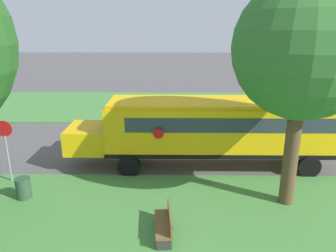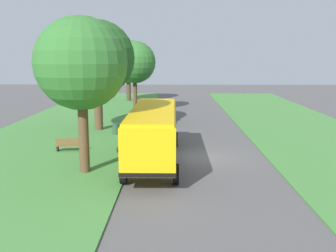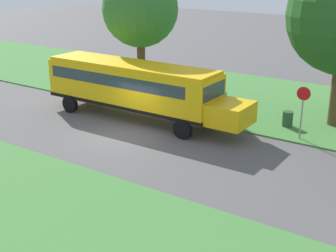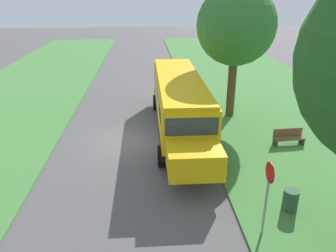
% 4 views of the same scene
% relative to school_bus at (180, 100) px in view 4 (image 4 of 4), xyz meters
% --- Properties ---
extents(ground_plane, '(120.00, 120.00, 0.00)m').
position_rel_school_bus_xyz_m(ground_plane, '(2.71, 1.18, -1.92)').
color(ground_plane, '#565454').
extents(grass_verge, '(12.00, 80.00, 0.08)m').
position_rel_school_bus_xyz_m(grass_verge, '(-7.29, 1.18, -1.88)').
color(grass_verge, '#47843D').
rests_on(grass_verge, ground).
extents(school_bus, '(2.84, 12.42, 3.16)m').
position_rel_school_bus_xyz_m(school_bus, '(0.00, 0.00, 0.00)').
color(school_bus, yellow).
rests_on(school_bus, ground).
extents(oak_tree_beside_bus, '(4.69, 4.69, 8.05)m').
position_rel_school_bus_xyz_m(oak_tree_beside_bus, '(-3.47, -2.34, 3.69)').
color(oak_tree_beside_bus, brown).
rests_on(oak_tree_beside_bus, ground).
extents(stop_sign, '(0.08, 0.68, 2.74)m').
position_rel_school_bus_xyz_m(stop_sign, '(-1.89, 8.86, -0.19)').
color(stop_sign, gray).
rests_on(stop_sign, ground).
extents(park_bench, '(1.63, 0.61, 0.92)m').
position_rel_school_bus_xyz_m(park_bench, '(-5.54, 2.23, -1.45)').
color(park_bench, brown).
rests_on(park_bench, ground).
extents(trash_bin, '(0.56, 0.56, 0.90)m').
position_rel_school_bus_xyz_m(trash_bin, '(-3.33, 7.68, -1.47)').
color(trash_bin, '#2D4C33').
rests_on(trash_bin, ground).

